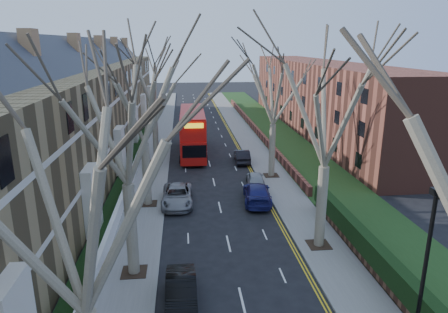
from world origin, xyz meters
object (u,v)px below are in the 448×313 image
object	(u,v)px
double_decker_bus	(193,133)
car_left_mid	(181,292)
car_right_near	(257,193)
lamp_post	(421,293)

from	to	relation	value
double_decker_bus	car_left_mid	bearing A→B (deg)	88.07
car_right_near	lamp_post	bearing A→B (deg)	101.97
car_left_mid	car_right_near	world-z (taller)	car_right_near
double_decker_bus	car_right_near	distance (m)	16.21
lamp_post	car_left_mid	bearing A→B (deg)	141.23
double_decker_bus	car_left_mid	xyz separation A→B (m)	(-1.40, -28.21, -1.76)
car_right_near	car_left_mid	bearing A→B (deg)	70.69
lamp_post	double_decker_bus	world-z (taller)	lamp_post
lamp_post	car_left_mid	xyz separation A→B (m)	(-8.05, 6.46, -3.85)
double_decker_bus	car_right_near	xyz separation A→B (m)	(4.78, -15.40, -1.71)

